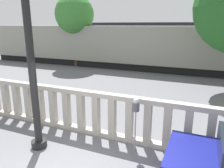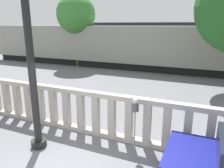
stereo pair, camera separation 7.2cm
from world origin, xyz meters
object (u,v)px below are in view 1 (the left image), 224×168
(train_near, at_px, (149,47))
(train_far, at_px, (166,35))
(parking_meter, at_px, (136,108))
(tree_left, at_px, (74,15))
(lamppost, at_px, (28,31))

(train_near, relative_size, train_far, 1.23)
(parking_meter, relative_size, tree_left, 0.27)
(train_far, height_order, tree_left, tree_left)
(parking_meter, distance_m, tree_left, 13.53)
(parking_meter, bearing_deg, lamppost, -160.34)
(train_near, relative_size, tree_left, 5.09)
(lamppost, height_order, train_near, lamppost)
(train_far, relative_size, tree_left, 4.15)
(parking_meter, distance_m, train_far, 26.85)
(lamppost, xyz_separation_m, train_near, (0.11, 12.18, -1.51))
(train_far, bearing_deg, lamppost, -87.49)
(lamppost, height_order, tree_left, lamppost)
(lamppost, bearing_deg, train_far, 92.51)
(lamppost, xyz_separation_m, parking_meter, (2.55, 0.91, -1.99))
(parking_meter, xyz_separation_m, train_far, (-3.75, 26.58, 0.68))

